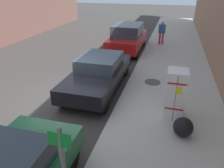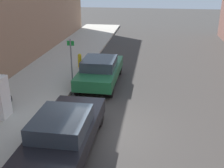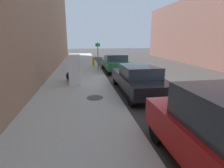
# 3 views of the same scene
# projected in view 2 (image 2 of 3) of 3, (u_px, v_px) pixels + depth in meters

# --- Properties ---
(ground_plane) EXTENTS (80.00, 80.00, 0.00)m
(ground_plane) POSITION_uv_depth(u_px,v_px,m) (101.00, 131.00, 10.30)
(ground_plane) COLOR #383533
(sidewalk_slab) EXTENTS (3.76, 44.00, 0.15)m
(sidewalk_slab) POSITION_uv_depth(u_px,v_px,m) (1.00, 121.00, 10.82)
(sidewalk_slab) COLOR #B2ADA0
(sidewalk_slab) RESTS_ON ground
(street_sign_post) EXTENTS (0.36, 0.07, 2.21)m
(street_sign_post) POSITION_uv_depth(u_px,v_px,m) (71.00, 58.00, 14.18)
(street_sign_post) COLOR slate
(street_sign_post) RESTS_ON sidewalk_slab
(fire_hydrant) EXTENTS (0.22, 0.22, 0.84)m
(fire_hydrant) POSITION_uv_depth(u_px,v_px,m) (80.00, 60.00, 16.70)
(fire_hydrant) COLOR gold
(fire_hydrant) RESTS_ON sidewalk_slab
(trash_bag) EXTENTS (0.57, 0.57, 0.57)m
(trash_bag) POSITION_uv_depth(u_px,v_px,m) (5.00, 100.00, 11.81)
(trash_bag) COLOR black
(trash_bag) RESTS_ON sidewalk_slab
(parked_sedan_dark) EXTENTS (1.82, 4.67, 1.39)m
(parked_sedan_dark) POSITION_uv_depth(u_px,v_px,m) (64.00, 132.00, 8.83)
(parked_sedan_dark) COLOR black
(parked_sedan_dark) RESTS_ON ground
(parked_sedan_green) EXTENTS (1.83, 4.47, 1.42)m
(parked_sedan_green) POSITION_uv_depth(u_px,v_px,m) (100.00, 70.00, 14.45)
(parked_sedan_green) COLOR #1E6038
(parked_sedan_green) RESTS_ON ground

